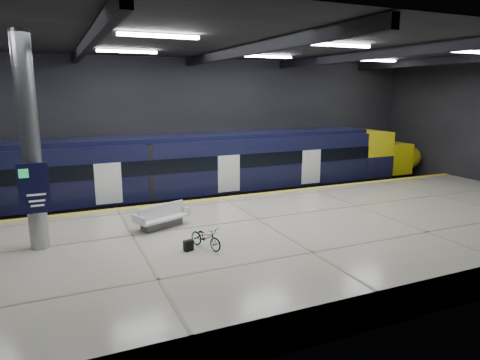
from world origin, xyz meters
TOP-DOWN VIEW (x-y plane):
  - ground at (0.00, 0.00)m, footprint 30.00×30.00m
  - room_shell at (-0.00, 0.00)m, footprint 30.10×16.10m
  - platform at (0.00, -2.50)m, footprint 30.00×11.00m
  - safety_strip at (0.00, 2.75)m, footprint 30.00×0.40m
  - rails at (0.00, 5.50)m, footprint 30.00×1.52m
  - train at (-0.36, 5.50)m, footprint 29.40×2.84m
  - bench at (-3.81, -0.55)m, footprint 2.22×1.55m
  - bicycle at (-3.00, -3.26)m, footprint 1.00×1.46m
  - pannier_bag at (-3.60, -3.26)m, footprint 0.34×0.25m
  - info_column at (-8.00, -1.03)m, footprint 0.90×0.78m

SIDE VIEW (x-z plane):
  - ground at x=0.00m, z-range 0.00..0.00m
  - rails at x=0.00m, z-range 0.00..0.16m
  - platform at x=0.00m, z-range 0.00..1.10m
  - safety_strip at x=0.00m, z-range 1.10..1.11m
  - pannier_bag at x=-3.60m, z-range 1.10..1.45m
  - bench at x=-3.81m, z-range 0.97..1.87m
  - bicycle at x=-3.00m, z-range 1.10..1.83m
  - train at x=-0.36m, z-range 0.16..3.95m
  - info_column at x=-8.00m, z-range 1.01..7.91m
  - room_shell at x=0.00m, z-range 1.69..9.74m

